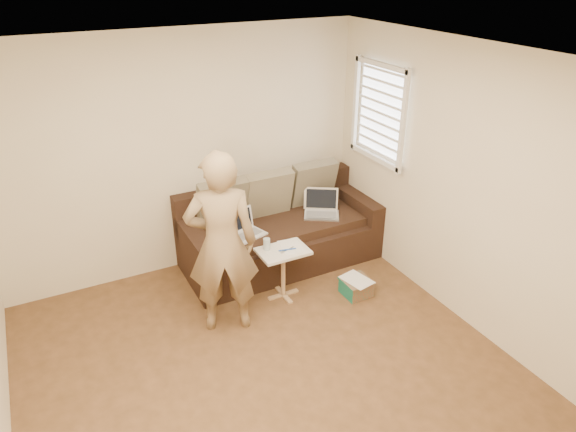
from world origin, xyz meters
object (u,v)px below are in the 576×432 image
(person, at_px, (222,244))
(sofa, at_px, (281,229))
(laptop_silver, at_px, (322,216))
(laptop_white, at_px, (248,236))
(striped_box, at_px, (356,287))
(drinking_glass, at_px, (267,244))
(side_table, at_px, (283,273))

(person, bearing_deg, sofa, -122.82)
(laptop_silver, height_order, person, person)
(sofa, xyz_separation_m, laptop_white, (-0.46, -0.14, 0.10))
(laptop_silver, distance_m, striped_box, 0.97)
(drinking_glass, bearing_deg, person, -155.51)
(person, distance_m, drinking_glass, 0.68)
(sofa, bearing_deg, person, -141.17)
(person, xyz_separation_m, drinking_glass, (0.56, 0.26, -0.28))
(side_table, height_order, striped_box, side_table)
(person, distance_m, striped_box, 1.61)
(drinking_glass, distance_m, striped_box, 1.07)
(sofa, height_order, person, person)
(laptop_silver, relative_size, person, 0.22)
(sofa, relative_size, striped_box, 7.55)
(laptop_white, height_order, side_table, laptop_white)
(laptop_white, height_order, striped_box, laptop_white)
(drinking_glass, relative_size, striped_box, 0.41)
(drinking_glass, bearing_deg, laptop_white, 94.88)
(sofa, distance_m, laptop_white, 0.49)
(laptop_white, xyz_separation_m, drinking_glass, (0.03, -0.40, 0.09))
(person, height_order, striped_box, person)
(striped_box, bearing_deg, person, 173.19)
(person, distance_m, side_table, 0.95)
(laptop_silver, bearing_deg, sofa, -158.47)
(laptop_silver, bearing_deg, laptop_white, -145.04)
(laptop_silver, distance_m, person, 1.67)
(striped_box, bearing_deg, side_table, 154.18)
(drinking_glass, bearing_deg, sofa, 51.68)
(person, bearing_deg, striped_box, -168.46)
(striped_box, bearing_deg, drinking_glass, 153.07)
(laptop_silver, distance_m, side_table, 0.97)
(laptop_white, relative_size, drinking_glass, 3.00)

